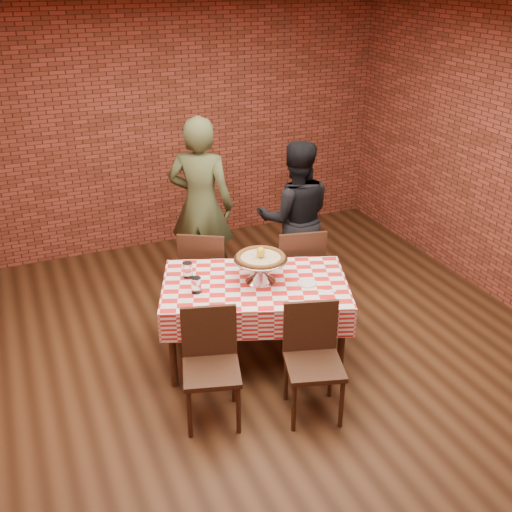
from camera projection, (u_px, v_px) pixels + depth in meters
name	position (u px, v px, depth m)	size (l,w,h in m)	color
ground	(267.00, 371.00, 5.31)	(6.00, 6.00, 0.00)	black
back_wall	(164.00, 128.00, 7.14)	(5.50, 5.50, 0.00)	maroon
table	(255.00, 321.00, 5.34)	(1.55, 0.93, 0.75)	#3C2414
tablecloth	(255.00, 296.00, 5.23)	(1.59, 0.97, 0.27)	red
pizza_stand	(261.00, 270.00, 5.17)	(0.47, 0.47, 0.21)	silver
pizza	(261.00, 258.00, 5.12)	(0.42, 0.42, 0.03)	beige
lemon	(261.00, 252.00, 5.09)	(0.07, 0.07, 0.10)	yellow
water_glass_left	(196.00, 285.00, 5.00)	(0.09, 0.09, 0.13)	white
water_glass_right	(188.00, 270.00, 5.24)	(0.09, 0.09, 0.13)	white
side_plate	(307.00, 283.00, 5.16)	(0.17, 0.17, 0.01)	white
sweetener_packet_a	(321.00, 291.00, 5.05)	(0.05, 0.04, 0.01)	white
sweetener_packet_b	(333.00, 291.00, 5.05)	(0.05, 0.04, 0.01)	white
condiment_caddy	(259.00, 258.00, 5.43)	(0.11, 0.09, 0.16)	silver
chair_near_left	(212.00, 371.00, 4.57)	(0.43, 0.43, 0.91)	#3C2414
chair_near_right	(314.00, 366.00, 4.63)	(0.43, 0.43, 0.91)	#3C2414
chair_far_left	(206.00, 270.00, 6.02)	(0.45, 0.45, 0.93)	#3C2414
chair_far_right	(296.00, 268.00, 6.04)	(0.46, 0.46, 0.94)	#3C2414
diner_olive	(201.00, 206.00, 6.29)	(0.69, 0.45, 1.88)	#404829
diner_black	(295.00, 218.00, 6.30)	(0.80, 0.62, 1.64)	black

